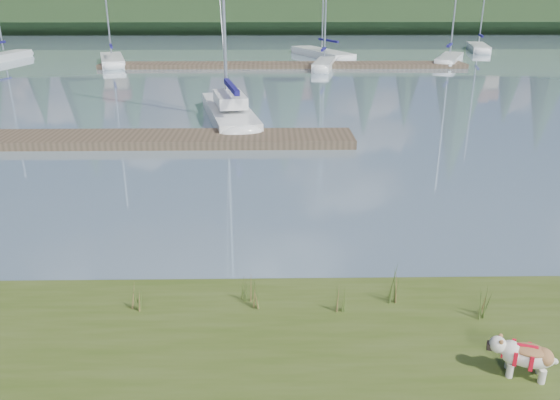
{
  "coord_description": "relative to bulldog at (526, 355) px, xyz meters",
  "views": [
    {
      "loc": [
        1.08,
        -9.89,
        5.01
      ],
      "look_at": [
        1.24,
        -0.5,
        1.43
      ],
      "focal_mm": 35.0,
      "sensor_mm": 36.0,
      "label": 1
    }
  ],
  "objects": [
    {
      "name": "sailboat_main",
      "position": [
        -5.12,
        17.42,
        -0.24
      ],
      "size": [
        3.12,
        8.12,
        11.56
      ],
      "rotation": [
        0.0,
        0.0,
        1.77
      ],
      "color": "silver",
      "rests_on": "ground"
    },
    {
      "name": "sailboat_bg_0",
      "position": [
        -24.08,
        39.2,
        -0.34
      ],
      "size": [
        2.15,
        6.8,
        9.84
      ],
      "rotation": [
        0.0,
        0.0,
        1.44
      ],
      "color": "silver",
      "rests_on": "ground"
    },
    {
      "name": "weed_5",
      "position": [
        -0.07,
        1.38,
        -0.04
      ],
      "size": [
        0.17,
        0.14,
        0.64
      ],
      "color": "#475B23",
      "rests_on": "bank"
    },
    {
      "name": "ridge",
      "position": [
        -4.34,
        77.12,
        1.84
      ],
      "size": [
        200.0,
        20.0,
        5.0
      ],
      "primitive_type": "cube",
      "color": "black",
      "rests_on": "ground"
    },
    {
      "name": "dock_far",
      "position": [
        -2.34,
        34.12,
        -0.51
      ],
      "size": [
        26.0,
        2.2,
        0.3
      ],
      "primitive_type": "cube",
      "color": "#4C3D2C",
      "rests_on": "ground"
    },
    {
      "name": "weed_3",
      "position": [
        -5.34,
        1.65,
        -0.1
      ],
      "size": [
        0.17,
        0.14,
        0.51
      ],
      "color": "#475B23",
      "rests_on": "bank"
    },
    {
      "name": "sailboat_bg_2",
      "position": [
        0.61,
        33.69,
        -0.33
      ],
      "size": [
        2.23,
        5.87,
        8.9
      ],
      "rotation": [
        0.0,
        0.0,
        1.37
      ],
      "color": "silver",
      "rests_on": "ground"
    },
    {
      "name": "dock_near",
      "position": [
        -8.34,
        13.12,
        -0.51
      ],
      "size": [
        16.0,
        2.0,
        0.3
      ],
      "primitive_type": "cube",
      "color": "#4C3D2C",
      "rests_on": "ground"
    },
    {
      "name": "sailboat_bg_1",
      "position": [
        -15.24,
        36.72,
        -0.34
      ],
      "size": [
        3.71,
        7.86,
        11.59
      ],
      "rotation": [
        0.0,
        0.0,
        1.87
      ],
      "color": "silver",
      "rests_on": "ground"
    },
    {
      "name": "weed_2",
      "position": [
        -1.35,
        1.84,
        -0.03
      ],
      "size": [
        0.17,
        0.14,
        0.67
      ],
      "color": "#475B23",
      "rests_on": "bank"
    },
    {
      "name": "weed_0",
      "position": [
        -3.52,
        1.67,
        -0.11
      ],
      "size": [
        0.17,
        0.14,
        0.5
      ],
      "color": "#475B23",
      "rests_on": "bank"
    },
    {
      "name": "weed_4",
      "position": [
        -2.19,
        1.59,
        -0.1
      ],
      "size": [
        0.17,
        0.14,
        0.52
      ],
      "color": "#475B23",
      "rests_on": "bank"
    },
    {
      "name": "mud_lip",
      "position": [
        -4.34,
        2.52,
        -0.59
      ],
      "size": [
        60.0,
        0.5,
        0.14
      ],
      "primitive_type": "cube",
      "color": "#33281C",
      "rests_on": "ground"
    },
    {
      "name": "weed_1",
      "position": [
        -3.63,
        1.84,
        -0.08
      ],
      "size": [
        0.17,
        0.14,
        0.56
      ],
      "color": "#475B23",
      "rests_on": "bank"
    },
    {
      "name": "sailboat_bg_4",
      "position": [
        10.51,
        36.75,
        -0.34
      ],
      "size": [
        4.12,
        6.97,
        10.45
      ],
      "rotation": [
        0.0,
        0.0,
        1.15
      ],
      "color": "silver",
      "rests_on": "ground"
    },
    {
      "name": "bulldog",
      "position": [
        0.0,
        0.0,
        0.0
      ],
      "size": [
        0.85,
        0.52,
        0.5
      ],
      "rotation": [
        0.0,
        0.0,
        2.82
      ],
      "color": "silver",
      "rests_on": "bank"
    },
    {
      "name": "sailboat_bg_3",
      "position": [
        0.71,
        41.45,
        -0.34
      ],
      "size": [
        5.14,
        9.32,
        13.52
      ],
      "rotation": [
        0.0,
        0.0,
        1.95
      ],
      "color": "silver",
      "rests_on": "ground"
    },
    {
      "name": "ground",
      "position": [
        -4.34,
        34.12,
        -0.66
      ],
      "size": [
        200.0,
        200.0,
        0.0
      ],
      "primitive_type": "plane",
      "color": "#7F99A9",
      "rests_on": "ground"
    },
    {
      "name": "sailboat_bg_5",
      "position": [
        15.96,
        46.13,
        -0.34
      ],
      "size": [
        3.11,
        7.47,
        10.56
      ],
      "rotation": [
        0.0,
        0.0,
        1.34
      ],
      "color": "silver",
      "rests_on": "ground"
    }
  ]
}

